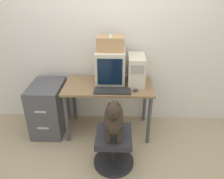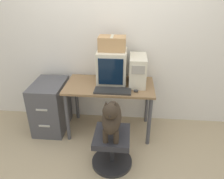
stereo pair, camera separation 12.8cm
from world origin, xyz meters
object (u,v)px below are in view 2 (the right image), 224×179
Objects in this scene: crt_monitor at (112,66)px; pc_tower at (138,70)px; keyboard at (113,91)px; dog at (112,117)px; cardboard_box at (112,43)px; office_chair at (112,148)px; filing_cabinet at (51,106)px.

crt_monitor is 1.07× the size of pc_tower.
crt_monitor reaches higher than keyboard.
pc_tower is 0.83× the size of dog.
dog is at bearing -85.16° from cardboard_box.
cardboard_box is (-0.07, 0.80, 0.57)m from dog.
office_chair is (0.03, -0.46, -0.51)m from keyboard.
cardboard_box reaches higher than pc_tower.
cardboard_box reaches higher than office_chair.
filing_cabinet is at bearing -172.05° from cardboard_box.
dog is at bearing -109.69° from pc_tower.
office_chair is at bearing -110.56° from pc_tower.
filing_cabinet is (-1.21, -0.08, -0.56)m from pc_tower.
pc_tower is at bearing 3.66° from filing_cabinet.
office_chair is 1.40× the size of cardboard_box.
crt_monitor is 1.28× the size of cardboard_box.
cardboard_box is at bearing 94.84° from dog.
keyboard is 1.01m from filing_cabinet.
cardboard_box is (-0.34, 0.04, 0.34)m from pc_tower.
dog is 0.99m from cardboard_box.
pc_tower reaches higher than office_chair.
filing_cabinet is (-0.94, 0.68, -0.33)m from dog.
keyboard is (0.04, -0.31, -0.21)m from crt_monitor.
crt_monitor reaches higher than dog.
keyboard is 0.93× the size of dog.
pc_tower reaches higher than keyboard.
cardboard_box is at bearing 7.95° from filing_cabinet.
pc_tower is at bearing 69.44° from office_chair.
office_chair is at bearing -34.49° from filing_cabinet.
cardboard_box is at bearing 90.00° from crt_monitor.
dog reaches higher than keyboard.
cardboard_box is at bearing 172.55° from pc_tower.
dog is 1.44× the size of cardboard_box.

